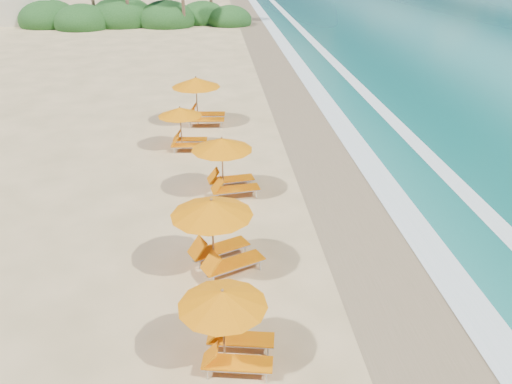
# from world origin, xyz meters

# --- Properties ---
(ground) EXTENTS (160.00, 160.00, 0.00)m
(ground) POSITION_xyz_m (0.00, 0.00, 0.00)
(ground) COLOR #D9B77F
(ground) RESTS_ON ground
(wet_sand) EXTENTS (4.00, 160.00, 0.01)m
(wet_sand) POSITION_xyz_m (4.00, 0.00, 0.01)
(wet_sand) COLOR #8E7354
(wet_sand) RESTS_ON ground
(surf_foam) EXTENTS (4.00, 160.00, 0.01)m
(surf_foam) POSITION_xyz_m (6.70, 0.00, 0.03)
(surf_foam) COLOR white
(surf_foam) RESTS_ON ground
(station_1) EXTENTS (2.51, 2.38, 2.12)m
(station_1) POSITION_xyz_m (-1.18, -6.65, 1.19)
(station_1) COLOR olive
(station_1) RESTS_ON ground
(station_2) EXTENTS (3.25, 3.23, 2.47)m
(station_2) POSITION_xyz_m (-1.36, -2.74, 1.38)
(station_2) COLOR olive
(station_2) RESTS_ON ground
(station_3) EXTENTS (2.82, 2.68, 2.39)m
(station_3) POSITION_xyz_m (-0.91, 2.43, 1.34)
(station_3) COLOR olive
(station_3) RESTS_ON ground
(station_4) EXTENTS (2.35, 2.19, 2.10)m
(station_4) POSITION_xyz_m (-2.73, 7.37, 1.18)
(station_4) COLOR olive
(station_4) RESTS_ON ground
(station_5) EXTENTS (2.93, 2.74, 2.60)m
(station_5) POSITION_xyz_m (-1.98, 10.94, 1.46)
(station_5) COLOR olive
(station_5) RESTS_ON ground
(treeline) EXTENTS (25.80, 8.80, 9.74)m
(treeline) POSITION_xyz_m (-9.94, 45.51, 1.00)
(treeline) COLOR #163D14
(treeline) RESTS_ON ground
(beach_building) EXTENTS (7.00, 5.00, 2.80)m
(beach_building) POSITION_xyz_m (-22.00, 48.00, 1.40)
(beach_building) COLOR beige
(beach_building) RESTS_ON ground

